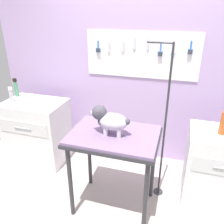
{
  "coord_description": "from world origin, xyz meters",
  "views": [
    {
      "loc": [
        0.56,
        -1.68,
        2.01
      ],
      "look_at": [
        -0.01,
        0.19,
        1.13
      ],
      "focal_mm": 37.08,
      "sensor_mm": 36.0,
      "label": 1
    }
  ],
  "objects": [
    {
      "name": "dog",
      "position": [
        -0.03,
        0.17,
        1.06
      ],
      "size": [
        0.4,
        0.18,
        0.28
      ],
      "color": "silver",
      "rests_on": "grooming_table"
    },
    {
      "name": "grooming_table",
      "position": [
        0.01,
        0.19,
        0.8
      ],
      "size": [
        0.87,
        0.63,
        0.91
      ],
      "color": "#2D2D33",
      "rests_on": "ground"
    },
    {
      "name": "spray_bottle_short",
      "position": [
        -1.55,
        0.69,
        0.96
      ],
      "size": [
        0.05,
        0.05,
        0.2
      ],
      "color": "#B4B3B8",
      "rests_on": "counter_left"
    },
    {
      "name": "spray_bottle_tall",
      "position": [
        -1.62,
        0.87,
        0.99
      ],
      "size": [
        0.05,
        0.05,
        0.26
      ],
      "color": "#469760",
      "rests_on": "counter_left"
    },
    {
      "name": "rear_wall_panel",
      "position": [
        0.0,
        1.28,
        1.16
      ],
      "size": [
        4.0,
        0.11,
        2.3
      ],
      "color": "#B698CB",
      "rests_on": "ground"
    },
    {
      "name": "soda_bottle",
      "position": [
        1.03,
        0.61,
        0.98
      ],
      "size": [
        0.07,
        0.07,
        0.28
      ],
      "color": "#B6521F",
      "rests_on": "cabinet_right"
    },
    {
      "name": "cabinet_right",
      "position": [
        1.07,
        0.61,
        0.42
      ],
      "size": [
        0.68,
        0.54,
        0.85
      ],
      "color": "silver",
      "rests_on": "ground"
    },
    {
      "name": "grooming_arm",
      "position": [
        0.46,
        0.52,
        0.81
      ],
      "size": [
        0.29,
        0.11,
        1.74
      ],
      "color": "#2D2D33",
      "rests_on": "ground"
    },
    {
      "name": "counter_left",
      "position": [
        -1.27,
        0.74,
        0.44
      ],
      "size": [
        0.8,
        0.58,
        0.87
      ],
      "color": "silver",
      "rests_on": "ground"
    },
    {
      "name": "ground",
      "position": [
        0.0,
        0.0,
        -0.02
      ],
      "size": [
        4.4,
        4.0,
        0.04
      ],
      "primitive_type": "cube",
      "color": "#B1A59C"
    }
  ]
}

